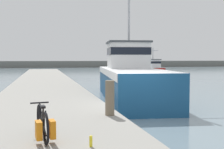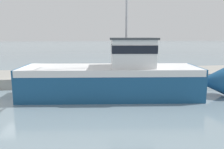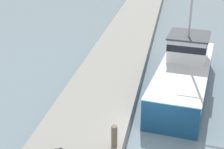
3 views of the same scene
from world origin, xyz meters
The scene contains 8 objects.
ground_plane centered at (0.00, 0.00, 0.00)m, with size 320.00×320.00×0.00m, color gray.
dock_pier centered at (-3.73, 0.00, 0.38)m, with size 4.74×80.00×0.76m, color gray.
far_shoreline centered at (30.00, 73.54, 0.95)m, with size 180.00×5.00×1.91m, color slate.
fishing_boat_main centered at (1.60, 6.49, 1.36)m, with size 4.59×13.17×10.49m.
boat_red_outer centered at (13.75, 32.42, 0.96)m, with size 2.61×6.42×4.42m.
bicycle_touring centered at (-3.85, -4.35, 1.12)m, with size 0.57×1.78×0.77m.
mooring_post centered at (-1.76, -2.02, 1.32)m, with size 0.30×0.30×1.12m, color #756651.
water_bottle_by_bike centered at (-2.90, -5.09, 0.88)m, with size 0.07×0.07×0.23m, color yellow.
Camera 1 is at (-3.85, -10.75, 2.59)m, focal length 45.00 mm.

